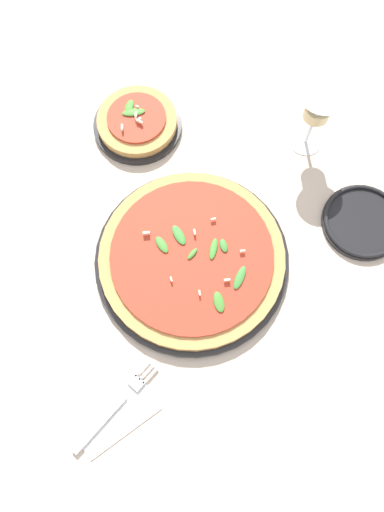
# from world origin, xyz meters

# --- Properties ---
(ground_plane) EXTENTS (6.00, 6.00, 0.00)m
(ground_plane) POSITION_xyz_m (0.00, 0.00, 0.00)
(ground_plane) COLOR beige
(pizza_arugula_main) EXTENTS (0.37, 0.37, 0.05)m
(pizza_arugula_main) POSITION_xyz_m (0.02, -0.00, 0.02)
(pizza_arugula_main) COLOR black
(pizza_arugula_main) RESTS_ON ground_plane
(pizza_personal_side) EXTENTS (0.19, 0.19, 0.05)m
(pizza_personal_side) POSITION_xyz_m (0.16, 0.29, 0.02)
(pizza_personal_side) COLOR black
(pizza_personal_side) RESTS_ON ground_plane
(wine_glass) EXTENTS (0.09, 0.09, 0.16)m
(wine_glass) POSITION_xyz_m (0.37, -0.00, 0.12)
(wine_glass) COLOR white
(wine_glass) RESTS_ON ground_plane
(napkin) EXTENTS (0.16, 0.12, 0.01)m
(napkin) POSITION_xyz_m (-0.28, -0.08, 0.00)
(napkin) COLOR white
(napkin) RESTS_ON ground_plane
(fork) EXTENTS (0.20, 0.02, 0.00)m
(fork) POSITION_xyz_m (-0.27, -0.08, 0.01)
(fork) COLOR silver
(fork) RESTS_ON ground_plane
(side_plate_white) EXTENTS (0.16, 0.16, 0.02)m
(side_plate_white) POSITION_xyz_m (0.30, -0.20, 0.01)
(side_plate_white) COLOR black
(side_plate_white) RESTS_ON ground_plane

